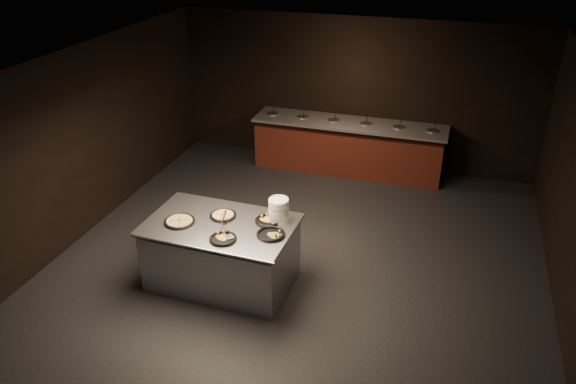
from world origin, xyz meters
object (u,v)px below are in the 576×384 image
at_px(plate_stack, 279,210).
at_px(pan_cheese_whole, 223,215).
at_px(serving_counter, 222,254).
at_px(pan_veggie_whole, 179,221).

distance_m(plate_stack, pan_cheese_whole, 0.78).
xyz_separation_m(serving_counter, pan_veggie_whole, (-0.52, -0.14, 0.51)).
bearing_deg(serving_counter, pan_veggie_whole, -163.04).
bearing_deg(pan_veggie_whole, pan_cheese_whole, 33.29).
bearing_deg(pan_veggie_whole, plate_stack, 19.78).
xyz_separation_m(pan_veggie_whole, pan_cheese_whole, (0.49, 0.32, -0.00)).
distance_m(serving_counter, plate_stack, 1.02).
bearing_deg(plate_stack, pan_veggie_whole, -160.22).
distance_m(serving_counter, pan_cheese_whole, 0.55).
relative_size(plate_stack, pan_cheese_whole, 0.89).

